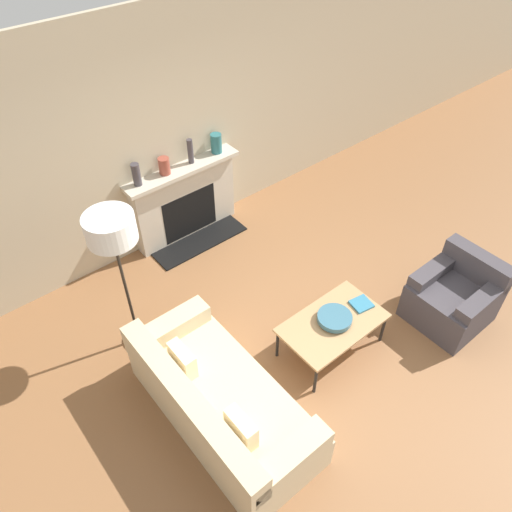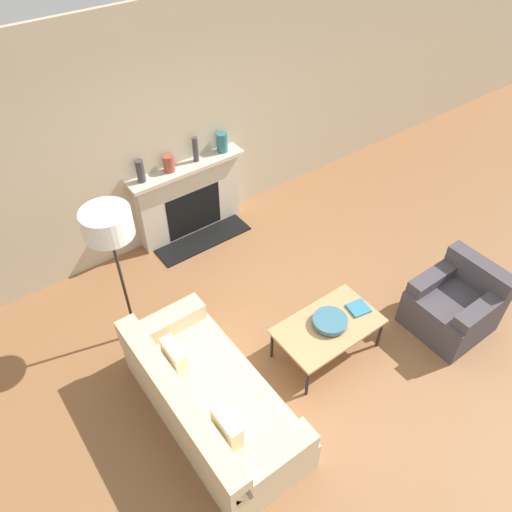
{
  "view_description": "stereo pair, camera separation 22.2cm",
  "coord_description": "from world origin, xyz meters",
  "px_view_note": "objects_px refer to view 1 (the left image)",
  "views": [
    {
      "loc": [
        -2.42,
        -1.92,
        4.37
      ],
      "look_at": [
        0.22,
        1.31,
        0.45
      ],
      "focal_mm": 35.0,
      "sensor_mm": 36.0,
      "label": 1
    },
    {
      "loc": [
        -2.25,
        -2.05,
        4.37
      ],
      "look_at": [
        0.22,
        1.31,
        0.45
      ],
      "focal_mm": 35.0,
      "sensor_mm": 36.0,
      "label": 2
    }
  ],
  "objects_px": {
    "fireplace": "(185,202)",
    "armchair_near": "(454,297)",
    "mantel_vase_left": "(136,175)",
    "mantel_vase_right": "(216,143)",
    "mantel_vase_center_right": "(190,151)",
    "book": "(361,304)",
    "mantel_vase_center_left": "(164,166)",
    "couch": "(219,403)",
    "bowl": "(335,318)",
    "floor_lamp": "(112,237)",
    "coffee_table": "(333,324)"
  },
  "relations": [
    {
      "from": "mantel_vase_center_right",
      "to": "mantel_vase_right",
      "type": "distance_m",
      "value": 0.38
    },
    {
      "from": "mantel_vase_center_left",
      "to": "mantel_vase_right",
      "type": "relative_size",
      "value": 0.84
    },
    {
      "from": "fireplace",
      "to": "coffee_table",
      "type": "xyz_separation_m",
      "value": [
        0.09,
        -2.55,
        -0.1
      ]
    },
    {
      "from": "fireplace",
      "to": "mantel_vase_center_right",
      "type": "bearing_deg",
      "value": 5.52
    },
    {
      "from": "armchair_near",
      "to": "mantel_vase_right",
      "type": "bearing_deg",
      "value": -163.6
    },
    {
      "from": "mantel_vase_right",
      "to": "couch",
      "type": "bearing_deg",
      "value": -126.42
    },
    {
      "from": "armchair_near",
      "to": "mantel_vase_center_right",
      "type": "bearing_deg",
      "value": -157.32
    },
    {
      "from": "fireplace",
      "to": "floor_lamp",
      "type": "distance_m",
      "value": 2.08
    },
    {
      "from": "mantel_vase_left",
      "to": "fireplace",
      "type": "bearing_deg",
      "value": -1.52
    },
    {
      "from": "mantel_vase_left",
      "to": "couch",
      "type": "bearing_deg",
      "value": -106.01
    },
    {
      "from": "mantel_vase_center_right",
      "to": "mantel_vase_right",
      "type": "bearing_deg",
      "value": 0.0
    },
    {
      "from": "fireplace",
      "to": "bowl",
      "type": "relative_size",
      "value": 4.34
    },
    {
      "from": "couch",
      "to": "floor_lamp",
      "type": "relative_size",
      "value": 1.14
    },
    {
      "from": "fireplace",
      "to": "armchair_near",
      "type": "height_order",
      "value": "fireplace"
    },
    {
      "from": "armchair_near",
      "to": "mantel_vase_center_right",
      "type": "xyz_separation_m",
      "value": [
        -1.3,
        3.1,
        0.87
      ]
    },
    {
      "from": "mantel_vase_center_left",
      "to": "mantel_vase_right",
      "type": "xyz_separation_m",
      "value": [
        0.76,
        0.0,
        0.02
      ]
    },
    {
      "from": "armchair_near",
      "to": "floor_lamp",
      "type": "height_order",
      "value": "floor_lamp"
    },
    {
      "from": "fireplace",
      "to": "mantel_vase_center_left",
      "type": "relative_size",
      "value": 7.43
    },
    {
      "from": "armchair_near",
      "to": "coffee_table",
      "type": "relative_size",
      "value": 0.75
    },
    {
      "from": "mantel_vase_right",
      "to": "bowl",
      "type": "bearing_deg",
      "value": -99.61
    },
    {
      "from": "armchair_near",
      "to": "book",
      "type": "xyz_separation_m",
      "value": [
        -0.97,
        0.51,
        0.13
      ]
    },
    {
      "from": "coffee_table",
      "to": "mantel_vase_right",
      "type": "relative_size",
      "value": 4.34
    },
    {
      "from": "couch",
      "to": "armchair_near",
      "type": "relative_size",
      "value": 2.4
    },
    {
      "from": "bowl",
      "to": "floor_lamp",
      "type": "height_order",
      "value": "floor_lamp"
    },
    {
      "from": "floor_lamp",
      "to": "mantel_vase_left",
      "type": "xyz_separation_m",
      "value": [
        0.84,
        1.18,
        -0.31
      ]
    },
    {
      "from": "bowl",
      "to": "fireplace",
      "type": "bearing_deg",
      "value": 92.45
    },
    {
      "from": "coffee_table",
      "to": "bowl",
      "type": "distance_m",
      "value": 0.08
    },
    {
      "from": "armchair_near",
      "to": "bowl",
      "type": "height_order",
      "value": "armchair_near"
    },
    {
      "from": "mantel_vase_left",
      "to": "mantel_vase_right",
      "type": "bearing_deg",
      "value": 0.0
    },
    {
      "from": "couch",
      "to": "armchair_near",
      "type": "height_order",
      "value": "armchair_near"
    },
    {
      "from": "fireplace",
      "to": "mantel_vase_right",
      "type": "relative_size",
      "value": 6.21
    },
    {
      "from": "bowl",
      "to": "floor_lamp",
      "type": "distance_m",
      "value": 2.3
    },
    {
      "from": "mantel_vase_left",
      "to": "mantel_vase_center_right",
      "type": "relative_size",
      "value": 0.88
    },
    {
      "from": "book",
      "to": "mantel_vase_center_right",
      "type": "distance_m",
      "value": 2.71
    },
    {
      "from": "bowl",
      "to": "mantel_vase_center_left",
      "type": "relative_size",
      "value": 1.71
    },
    {
      "from": "book",
      "to": "mantel_vase_center_right",
      "type": "bearing_deg",
      "value": 107.24
    },
    {
      "from": "couch",
      "to": "bowl",
      "type": "height_order",
      "value": "couch"
    },
    {
      "from": "fireplace",
      "to": "couch",
      "type": "relative_size",
      "value": 0.79
    },
    {
      "from": "bowl",
      "to": "mantel_vase_left",
      "type": "height_order",
      "value": "mantel_vase_left"
    },
    {
      "from": "couch",
      "to": "coffee_table",
      "type": "relative_size",
      "value": 1.8
    },
    {
      "from": "fireplace",
      "to": "bowl",
      "type": "xyz_separation_m",
      "value": [
        0.11,
        -2.55,
        -0.02
      ]
    },
    {
      "from": "mantel_vase_left",
      "to": "mantel_vase_center_right",
      "type": "height_order",
      "value": "mantel_vase_center_right"
    },
    {
      "from": "bowl",
      "to": "book",
      "type": "distance_m",
      "value": 0.38
    },
    {
      "from": "mantel_vase_left",
      "to": "armchair_near",
      "type": "bearing_deg",
      "value": -56.69
    },
    {
      "from": "coffee_table",
      "to": "armchair_near",
      "type": "bearing_deg",
      "value": -21.31
    },
    {
      "from": "armchair_near",
      "to": "mantel_vase_center_left",
      "type": "height_order",
      "value": "mantel_vase_center_left"
    },
    {
      "from": "coffee_table",
      "to": "mantel_vase_center_left",
      "type": "height_order",
      "value": "mantel_vase_center_left"
    },
    {
      "from": "mantel_vase_center_left",
      "to": "mantel_vase_center_right",
      "type": "bearing_deg",
      "value": 0.0
    },
    {
      "from": "armchair_near",
      "to": "mantel_vase_center_left",
      "type": "distance_m",
      "value": 3.61
    },
    {
      "from": "mantel_vase_left",
      "to": "mantel_vase_center_left",
      "type": "bearing_deg",
      "value": 0.0
    }
  ]
}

